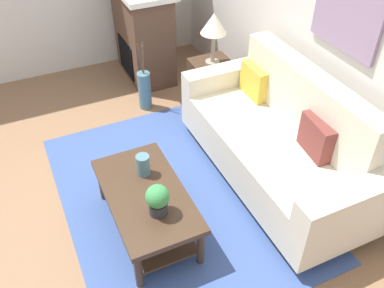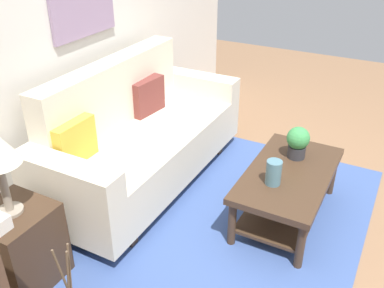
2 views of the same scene
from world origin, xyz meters
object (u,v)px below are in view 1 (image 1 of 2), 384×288
throw_pillow_maroon (316,137)px  potted_plant_tabletop (158,199)px  couch (277,142)px  throw_pillow_mustard (254,81)px  fireplace (143,32)px  framed_painting (348,9)px  floor_vase (145,91)px  table_lamp (214,26)px  tabletop_vase (143,165)px  coffee_table (147,203)px  side_table (212,84)px

throw_pillow_maroon → potted_plant_tabletop: throw_pillow_maroon is taller
couch → throw_pillow_mustard: (-0.65, 0.13, 0.25)m
couch → throw_pillow_maroon: 0.43m
fireplace → framed_painting: framed_painting is taller
floor_vase → table_lamp: bearing=68.7°
couch → table_lamp: bearing=178.9°
potted_plant_tabletop → floor_vase: bearing=163.5°
tabletop_vase → couch: bearing=84.3°
throw_pillow_mustard → floor_vase: throw_pillow_mustard is taller
coffee_table → side_table: bearing=137.5°
throw_pillow_mustard → potted_plant_tabletop: throw_pillow_mustard is taller
table_lamp → framed_painting: size_ratio=0.80×
throw_pillow_maroon → side_table: bearing=-176.6°
throw_pillow_maroon → floor_vase: size_ratio=0.79×
coffee_table → framed_painting: 2.17m
potted_plant_tabletop → floor_vase: 2.07m
couch → floor_vase: size_ratio=4.64×
floor_vase → tabletop_vase: bearing=-19.5°
couch → table_lamp: size_ratio=3.69×
potted_plant_tabletop → side_table: bearing=142.2°
couch → fireplace: bearing=-169.8°
side_table → table_lamp: (-0.00, 0.00, 0.71)m
throw_pillow_maroon → table_lamp: size_ratio=0.63×
table_lamp → framed_painting: framed_painting is taller
throw_pillow_maroon → fireplace: bearing=-168.4°
table_lamp → fireplace: size_ratio=0.49×
couch → fireplace: fireplace is taller
table_lamp → framed_painting: (1.35, 0.44, 0.59)m
coffee_table → side_table: 1.96m
coffee_table → framed_painting: (-0.09, 1.76, 1.27)m
fireplace → floor_vase: size_ratio=2.56×
throw_pillow_mustard → framed_painting: 1.16m
side_table → fireplace: size_ratio=0.48×
couch → side_table: (-1.35, 0.03, -0.15)m
couch → table_lamp: 1.47m
tabletop_vase → side_table: 1.78m
throw_pillow_maroon → fireplace: 2.74m
couch → throw_pillow_mustard: bearing=168.9°
table_lamp → floor_vase: size_ratio=1.26×
tabletop_vase → fireplace: 2.38m
throw_pillow_mustard → tabletop_vase: bearing=-68.8°
couch → throw_pillow_mustard: size_ratio=5.85×
table_lamp → tabletop_vase: bearing=-45.6°
potted_plant_tabletop → table_lamp: 2.16m
potted_plant_tabletop → side_table: potted_plant_tabletop is taller
couch → fireplace: size_ratio=1.81×
potted_plant_tabletop → fireplace: 2.81m
throw_pillow_mustard → framed_painting: framed_painting is taller
table_lamp → floor_vase: bearing=-111.3°
potted_plant_tabletop → table_lamp: size_ratio=0.46×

